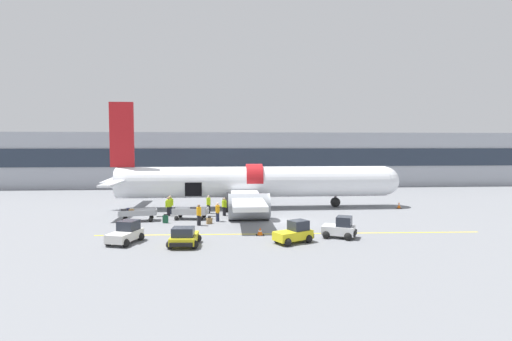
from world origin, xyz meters
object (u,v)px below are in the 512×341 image
Objects in this scene: baggage_tug_spare at (184,237)px; suitcase_on_tarmac_spare at (209,221)px; baggage_cart_queued at (137,215)px; airplane at (249,183)px; ground_crew_driver at (168,206)px; ground_crew_helper at (218,212)px; ground_crew_loader_a at (170,204)px; suitcase_on_tarmac_upright at (165,219)px; baggage_cart_loading at (192,213)px; baggage_tug_rear at (340,229)px; ground_crew_marshal at (209,204)px; baggage_tug_lead at (126,234)px; baggage_tug_mid at (294,233)px; ground_crew_supervisor at (199,214)px; ground_crew_loader_b at (224,206)px.

baggage_tug_spare is 4.55× the size of suitcase_on_tarmac_spare.
baggage_cart_queued is 6.91× the size of suitcase_on_tarmac_spare.
airplane is 9.17m from ground_crew_driver.
ground_crew_helper is (7.18, -0.70, 0.31)m from baggage_cart_queued.
ground_crew_loader_a is 3.00× the size of suitcase_on_tarmac_spare.
ground_crew_loader_a is at bearing 92.59° from suitcase_on_tarmac_upright.
baggage_cart_loading is 2.78m from suitcase_on_tarmac_upright.
airplane reaches higher than baggage_tug_rear.
ground_crew_marshal reaches higher than suitcase_on_tarmac_spare.
ground_crew_marshal is at bearing 65.38° from baggage_tug_lead.
ground_crew_helper is at bearing -41.00° from ground_crew_loader_a.
baggage_cart_queued is (-16.26, 7.56, -0.09)m from baggage_tug_rear.
baggage_tug_rear is at bearing 18.28° from baggage_tug_mid.
ground_crew_driver is at bearing 93.72° from suitcase_on_tarmac_upright.
ground_crew_marshal is (-6.47, 12.25, 0.30)m from baggage_tug_mid.
airplane is at bearing 98.27° from baggage_tug_mid.
ground_crew_helper is at bearing -114.18° from airplane.
ground_crew_supervisor is (0.80, -2.95, 0.42)m from baggage_cart_loading.
baggage_tug_mid is at bearing -62.15° from ground_crew_marshal.
baggage_cart_loading is 2.48× the size of ground_crew_helper.
baggage_cart_loading is 3.05m from ground_crew_driver.
airplane is at bearing 71.17° from baggage_tug_spare.
airplane reaches higher than baggage_tug_spare.
baggage_tug_spare is (-7.58, -0.39, -0.06)m from baggage_tug_mid.
ground_crew_loader_b reaches higher than baggage_tug_rear.
ground_crew_loader_a is 4.57m from suitcase_on_tarmac_upright.
baggage_cart_loading reaches higher than suitcase_on_tarmac_spare.
ground_crew_driver reaches higher than baggage_tug_rear.
airplane is 8.76m from ground_crew_loader_a.
ground_crew_loader_a is at bearing 128.17° from suitcase_on_tarmac_spare.
airplane is at bearing 58.75° from ground_crew_loader_b.
ground_crew_driver is (-10.24, 11.20, 0.31)m from baggage_tug_mid.
ground_crew_helper is (6.22, 7.23, 0.24)m from baggage_tug_lead.
ground_crew_loader_b is at bearing -40.73° from ground_crew_marshal.
ground_crew_supervisor is (-10.63, 5.23, 0.28)m from baggage_tug_rear.
ground_crew_driver is 5.84m from suitcase_on_tarmac_spare.
ground_crew_marshal reaches higher than baggage_tug_spare.
ground_crew_loader_b is at bearing 32.69° from suitcase_on_tarmac_upright.
baggage_tug_spare is 12.82m from ground_crew_loader_a.
baggage_tug_spare is at bearing -16.35° from baggage_tug_lead.
baggage_tug_lead is 7.03m from suitcase_on_tarmac_upright.
baggage_tug_spare is at bearing -60.90° from baggage_cart_queued.
baggage_tug_spare is at bearing -88.51° from baggage_cart_loading.
ground_crew_driver reaches higher than ground_crew_helper.
suitcase_on_tarmac_spare is at bearing 36.33° from ground_crew_supervisor.
baggage_tug_rear is 11.39m from ground_crew_helper.
suitcase_on_tarmac_upright is at bearing -141.25° from baggage_cart_loading.
baggage_tug_rear is 0.66× the size of baggage_cart_loading.
suitcase_on_tarmac_upright is at bearing -147.31° from ground_crew_loader_b.
ground_crew_driver is at bearing 102.90° from baggage_tug_spare.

